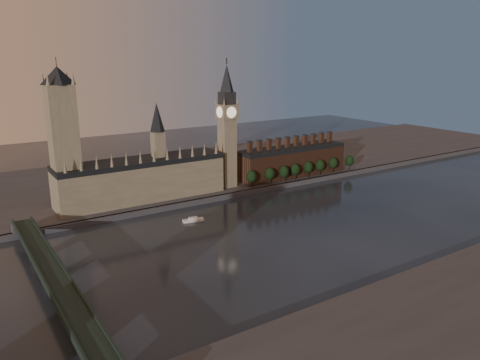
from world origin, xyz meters
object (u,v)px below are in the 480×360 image
at_px(victoria_tower, 63,136).
at_px(river_boat, 193,220).
at_px(westminster_bridge, 57,284).
at_px(big_ben, 227,125).

height_order(victoria_tower, river_boat, victoria_tower).
bearing_deg(river_boat, westminster_bridge, -138.68).
distance_m(big_ben, westminster_bridge, 205.83).
bearing_deg(victoria_tower, big_ben, -2.20).
bearing_deg(victoria_tower, westminster_bridge, -106.56).
xyz_separation_m(victoria_tower, westminster_bridge, (-35.00, -117.70, -51.65)).
bearing_deg(river_boat, big_ben, 52.26).
xyz_separation_m(victoria_tower, river_boat, (69.31, -57.57, -57.96)).
relative_size(westminster_bridge, river_boat, 13.06).
relative_size(victoria_tower, river_boat, 7.05).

